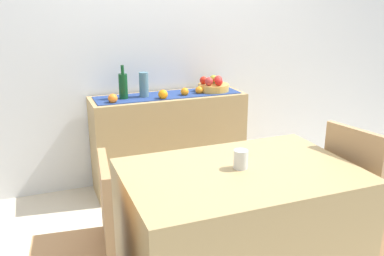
{
  "coord_description": "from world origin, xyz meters",
  "views": [
    {
      "loc": [
        -1.1,
        -2.39,
        1.63
      ],
      "look_at": [
        -0.03,
        0.35,
        0.71
      ],
      "focal_mm": 39.09,
      "sensor_mm": 36.0,
      "label": 1
    }
  ],
  "objects": [
    {
      "name": "apple_right",
      "position": [
        0.41,
        0.83,
        0.93
      ],
      "size": [
        0.07,
        0.07,
        0.07
      ],
      "primitive_type": "sphere",
      "color": "red",
      "rests_on": "fruit_bowl"
    },
    {
      "name": "apple_front",
      "position": [
        0.33,
        0.87,
        0.94
      ],
      "size": [
        0.07,
        0.07,
        0.07
      ],
      "primitive_type": "sphere",
      "color": "#B7302F",
      "rests_on": "fruit_bowl"
    },
    {
      "name": "room_wall_rear",
      "position": [
        0.0,
        1.18,
        1.35
      ],
      "size": [
        6.4,
        0.06,
        2.7
      ],
      "primitive_type": "cube",
      "color": "silver",
      "rests_on": "ground"
    },
    {
      "name": "sideboard_console",
      "position": [
        -0.03,
        0.92,
        0.42
      ],
      "size": [
        1.32,
        0.42,
        0.83
      ],
      "primitive_type": "cube",
      "color": "tan",
      "rests_on": "ground"
    },
    {
      "name": "orange_loose_near_bowl",
      "position": [
        0.1,
        0.86,
        0.87
      ],
      "size": [
        0.07,
        0.07,
        0.07
      ],
      "primitive_type": "sphere",
      "color": "orange",
      "rests_on": "sideboard_console"
    },
    {
      "name": "apple_rear",
      "position": [
        0.42,
        0.98,
        0.94
      ],
      "size": [
        0.07,
        0.07,
        0.07
      ],
      "primitive_type": "sphere",
      "color": "#93A02D",
      "rests_on": "fruit_bowl"
    },
    {
      "name": "coffee_cup",
      "position": [
        -0.08,
        -0.52,
        0.79
      ],
      "size": [
        0.08,
        0.08,
        0.1
      ],
      "primitive_type": "cylinder",
      "color": "silver",
      "rests_on": "dining_table"
    },
    {
      "name": "dining_table",
      "position": [
        -0.09,
        -0.54,
        0.37
      ],
      "size": [
        1.26,
        0.84,
        0.74
      ],
      "primitive_type": "cube",
      "color": "tan",
      "rests_on": "ground"
    },
    {
      "name": "fruit_bowl",
      "position": [
        0.4,
        0.92,
        0.87
      ],
      "size": [
        0.27,
        0.27,
        0.06
      ],
      "primitive_type": "cylinder",
      "color": "gold",
      "rests_on": "table_runner"
    },
    {
      "name": "apple_center",
      "position": [
        0.31,
        0.95,
        0.93
      ],
      "size": [
        0.07,
        0.07,
        0.07
      ],
      "primitive_type": "sphere",
      "color": "red",
      "rests_on": "fruit_bowl"
    },
    {
      "name": "orange_loose_end",
      "position": [
        0.24,
        0.87,
        0.87
      ],
      "size": [
        0.07,
        0.07,
        0.07
      ],
      "primitive_type": "sphere",
      "color": "orange",
      "rests_on": "sideboard_console"
    },
    {
      "name": "ceramic_vase",
      "position": [
        -0.24,
        0.92,
        0.94
      ],
      "size": [
        0.08,
        0.08,
        0.21
      ],
      "primitive_type": "cylinder",
      "color": "slate",
      "rests_on": "sideboard_console"
    },
    {
      "name": "wine_bottle",
      "position": [
        -0.41,
        0.92,
        0.94
      ],
      "size": [
        0.07,
        0.07,
        0.28
      ],
      "color": "#0F411D",
      "rests_on": "sideboard_console"
    },
    {
      "name": "ground_plane",
      "position": [
        0.0,
        0.0,
        -0.01
      ],
      "size": [
        6.4,
        6.4,
        0.02
      ],
      "primitive_type": "cube",
      "color": "beige",
      "rests_on": "ground"
    },
    {
      "name": "orange_loose_mid",
      "position": [
        -0.11,
        0.8,
        0.87
      ],
      "size": [
        0.08,
        0.08,
        0.08
      ],
      "primitive_type": "sphere",
      "color": "orange",
      "rests_on": "sideboard_console"
    },
    {
      "name": "chair_by_corner",
      "position": [
        0.8,
        -0.54,
        0.27
      ],
      "size": [
        0.48,
        0.48,
        0.9
      ],
      "color": "tan",
      "rests_on": "ground"
    },
    {
      "name": "apple_upper",
      "position": [
        0.44,
        0.91,
        0.94
      ],
      "size": [
        0.07,
        0.07,
        0.07
      ],
      "primitive_type": "sphere",
      "color": "red",
      "rests_on": "fruit_bowl"
    },
    {
      "name": "orange_loose_far",
      "position": [
        -0.52,
        0.82,
        0.87
      ],
      "size": [
        0.08,
        0.08,
        0.08
      ],
      "primitive_type": "sphere",
      "color": "orange",
      "rests_on": "sideboard_console"
    },
    {
      "name": "table_runner",
      "position": [
        -0.03,
        0.92,
        0.84
      ],
      "size": [
        1.24,
        0.32,
        0.01
      ],
      "primitive_type": "cube",
      "color": "navy",
      "rests_on": "sideboard_console"
    }
  ]
}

